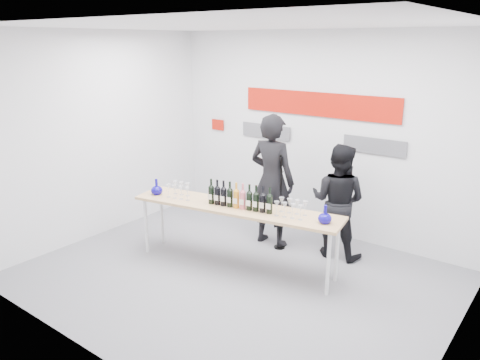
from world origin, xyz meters
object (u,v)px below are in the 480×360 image
object	(u,v)px
tasting_table	(235,211)
presenter_left	(272,181)
mic_stand	(280,220)
presenter_right	(338,201)

from	to	relation	value
tasting_table	presenter_left	size ratio (longest dim) A/B	1.48
presenter_left	mic_stand	xyz separation A→B (m)	(0.19, -0.07, -0.53)
tasting_table	mic_stand	xyz separation A→B (m)	(0.17, 0.81, -0.35)
presenter_left	presenter_right	world-z (taller)	presenter_left
tasting_table	mic_stand	size ratio (longest dim) A/B	2.04
presenter_left	mic_stand	bearing A→B (deg)	159.73
presenter_left	presenter_right	bearing A→B (deg)	-167.39
presenter_right	tasting_table	bearing A→B (deg)	46.03
presenter_right	mic_stand	size ratio (longest dim) A/B	1.13
presenter_right	mic_stand	xyz separation A→B (m)	(-0.72, -0.28, -0.36)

